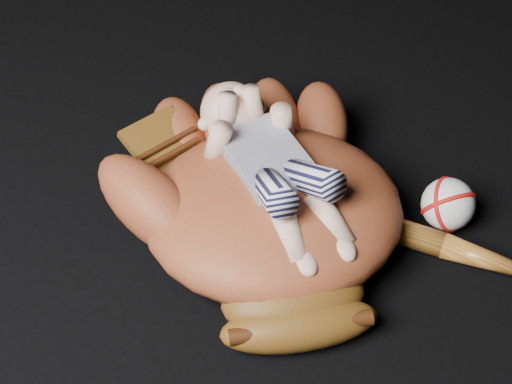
# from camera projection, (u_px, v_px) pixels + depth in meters

# --- Properties ---
(baseball_glove) EXTENTS (0.57, 0.62, 0.17)m
(baseball_glove) POSITION_uv_depth(u_px,v_px,m) (273.00, 201.00, 1.11)
(baseball_glove) COLOR maroon
(baseball_glove) RESTS_ON ground
(newborn_baby) EXTENTS (0.18, 0.36, 0.14)m
(newborn_baby) POSITION_uv_depth(u_px,v_px,m) (276.00, 168.00, 1.09)
(newborn_baby) COLOR #E1AB91
(newborn_baby) RESTS_ON baseball_glove
(baseball_bat) EXTENTS (0.30, 0.34, 0.04)m
(baseball_bat) POSITION_uv_depth(u_px,v_px,m) (459.00, 251.00, 1.13)
(baseball_bat) COLOR #955A1D
(baseball_bat) RESTS_ON ground
(baseball) EXTENTS (0.10, 0.10, 0.08)m
(baseball) POSITION_uv_depth(u_px,v_px,m) (448.00, 204.00, 1.16)
(baseball) COLOR white
(baseball) RESTS_ON ground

